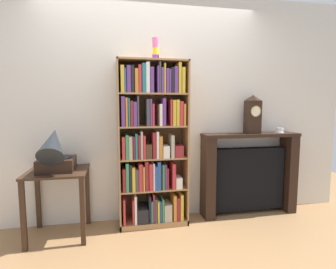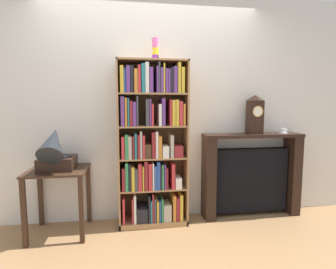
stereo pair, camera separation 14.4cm
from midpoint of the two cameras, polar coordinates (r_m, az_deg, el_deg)
ground_plane at (r=3.13m, az=-4.20°, el=-19.57°), size 7.82×6.40×0.02m
wall_back at (r=3.17m, az=-3.25°, el=5.63°), size 4.82×0.08×2.64m
bookshelf at (r=2.98m, az=-4.91°, el=-2.58°), size 0.77×0.33×1.84m
cup_stack at (r=2.99m, az=-4.17°, el=17.82°), size 0.07×0.07×0.23m
side_table_left at (r=3.02m, az=-23.84°, el=-9.99°), size 0.59×0.55×0.70m
gramophone at (r=2.87m, az=-24.49°, el=-3.43°), size 0.34×0.51×0.51m
fireplace_mantel at (r=3.48m, az=15.73°, el=-8.21°), size 1.20×0.26×1.02m
mantel_clock at (r=3.36m, az=16.55°, el=4.19°), size 0.17×0.15×0.46m
teacup_with_saucer at (r=3.56m, az=21.79°, el=0.80°), size 0.12×0.11×0.06m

